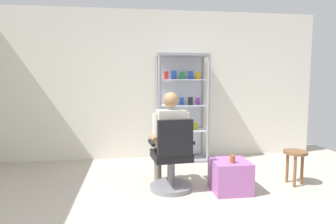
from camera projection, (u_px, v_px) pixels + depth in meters
name	position (u px, v px, depth m)	size (l,w,h in m)	color
back_wall	(158.00, 85.00, 5.33)	(6.00, 0.10, 2.70)	silver
display_cabinet_main	(182.00, 107.00, 5.19)	(0.90, 0.45, 1.90)	gray
office_chair	(172.00, 161.00, 3.73)	(0.59, 0.56, 0.96)	slate
seated_shopkeeper	(169.00, 135.00, 3.85)	(0.52, 0.59, 1.29)	slate
storage_crate	(230.00, 176.00, 3.74)	(0.47, 0.48, 0.41)	#9E599E
tea_glass	(233.00, 159.00, 3.61)	(0.06, 0.06, 0.10)	brown
wooden_stool	(295.00, 158.00, 3.96)	(0.32, 0.32, 0.48)	brown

